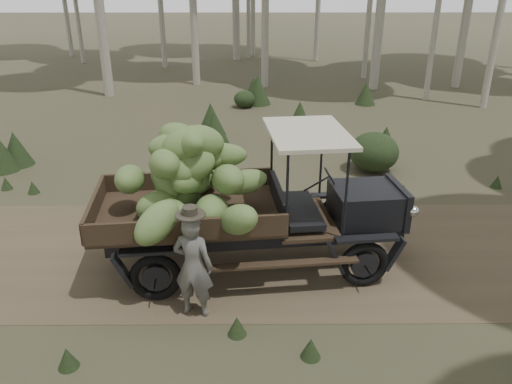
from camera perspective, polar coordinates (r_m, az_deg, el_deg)
ground at (r=9.04m, az=-0.11°, el=-6.98°), size 120.00×120.00×0.00m
dirt_track at (r=9.04m, az=-0.11°, el=-6.96°), size 70.00×4.00×0.01m
banana_truck at (r=7.93m, az=-4.19°, el=0.40°), size 5.32×2.77×2.61m
farmer at (r=7.20m, az=-7.19°, el=-8.27°), size 0.66×0.52×1.74m
undergrowth at (r=9.85m, az=0.79°, el=-1.06°), size 24.70×20.89×1.23m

